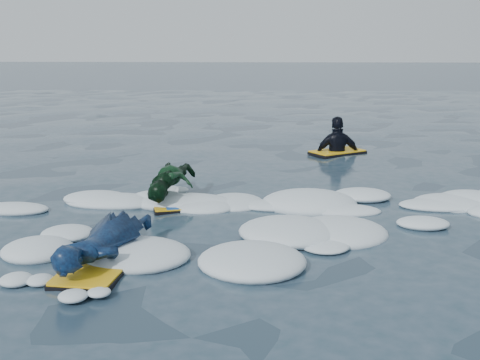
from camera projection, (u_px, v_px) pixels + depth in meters
The scene contains 5 objects.
ground at pixel (215, 248), 6.42m from camera, with size 120.00×120.00×0.00m, color #19263C.
foam_band at pixel (223, 220), 7.43m from camera, with size 12.00×3.10×0.30m, color white, non-canonical shape.
prone_woman_unit at pixel (103, 244), 5.90m from camera, with size 0.89×1.68×0.41m.
prone_child_unit at pixel (172, 184), 8.17m from camera, with size 0.77×1.36×0.51m.
waiting_rider_unit at pixel (337, 157), 11.76m from camera, with size 1.21×1.09×1.60m.
Camera 1 is at (0.56, -6.07, 2.15)m, focal length 45.00 mm.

